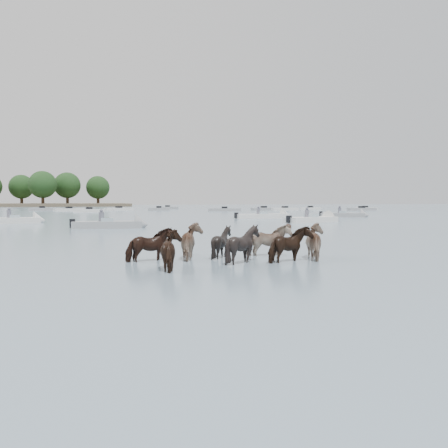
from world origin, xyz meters
name	(u,v)px	position (x,y,z in m)	size (l,w,h in m)	color
ground	(300,264)	(0.00, 0.00, 0.00)	(400.00, 400.00, 0.00)	slate
pony_herd	(236,246)	(-1.59, 1.28, 0.46)	(6.76, 3.50, 1.36)	black
swimming_pony	(288,227)	(7.03, 15.14, 0.10)	(0.72, 0.44, 0.44)	black
motorboat_a	(24,220)	(-10.75, 28.79, 0.23)	(4.60, 2.41, 1.92)	silver
motorboat_b	(119,225)	(-3.70, 19.59, 0.23)	(5.30, 2.10, 1.92)	gray
motorboat_c	(269,216)	(13.20, 32.24, 0.22)	(6.59, 1.86, 1.92)	silver
motorboat_d	(317,220)	(13.62, 22.68, 0.22)	(5.88, 3.17, 1.92)	silver
motorboat_e	(349,215)	(23.35, 32.29, 0.23)	(5.36, 4.29, 1.92)	gray
distant_flotilla	(123,209)	(1.37, 72.98, 0.26)	(103.04, 30.24, 0.93)	silver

